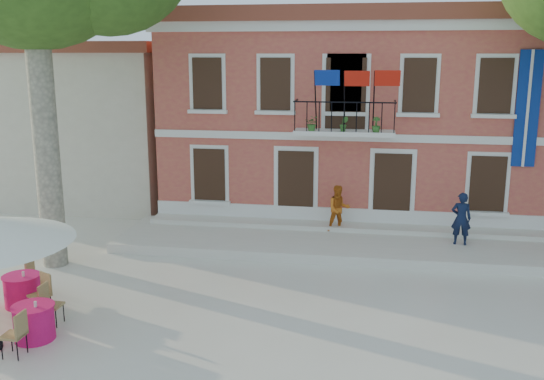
{
  "coord_description": "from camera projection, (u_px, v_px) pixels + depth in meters",
  "views": [
    {
      "loc": [
        2.87,
        -13.88,
        5.98
      ],
      "look_at": [
        -0.01,
        3.5,
        2.0
      ],
      "focal_mm": 40.0,
      "sensor_mm": 36.0,
      "label": 1
    }
  ],
  "objects": [
    {
      "name": "ground",
      "position": [
        249.0,
        298.0,
        15.14
      ],
      "size": [
        90.0,
        90.0,
        0.0
      ],
      "primitive_type": "plane",
      "color": "beige",
      "rests_on": "ground"
    },
    {
      "name": "cafe_table_2",
      "position": [
        22.0,
        289.0,
        14.61
      ],
      "size": [
        1.87,
        1.65,
        0.95
      ],
      "color": "#E5155F",
      "rests_on": "ground"
    },
    {
      "name": "terrace",
      "position": [
        340.0,
        243.0,
        19.02
      ],
      "size": [
        14.0,
        3.4,
        0.3
      ],
      "primitive_type": "cube",
      "color": "silver",
      "rests_on": "ground"
    },
    {
      "name": "pedestrian_navy",
      "position": [
        461.0,
        219.0,
        18.28
      ],
      "size": [
        0.61,
        0.42,
        1.62
      ],
      "primitive_type": "imported",
      "rotation": [
        0.0,
        0.0,
        3.08
      ],
      "color": "#0F1933",
      "rests_on": "terrace"
    },
    {
      "name": "pedestrian_orange",
      "position": [
        339.0,
        209.0,
        19.62
      ],
      "size": [
        0.87,
        0.75,
        1.53
      ],
      "primitive_type": "imported",
      "rotation": [
        0.0,
        0.0,
        0.26
      ],
      "color": "#CA6217",
      "rests_on": "terrace"
    },
    {
      "name": "cafe_table_1",
      "position": [
        34.0,
        321.0,
        12.88
      ],
      "size": [
        0.9,
        1.92,
        0.95
      ],
      "color": "#E5155F",
      "rests_on": "ground"
    },
    {
      "name": "neighbor_west",
      "position": [
        86.0,
        118.0,
        26.52
      ],
      "size": [
        9.4,
        9.4,
        6.4
      ],
      "color": "beige",
      "rests_on": "ground"
    },
    {
      "name": "main_building",
      "position": [
        350.0,
        111.0,
        23.6
      ],
      "size": [
        13.5,
        9.59,
        7.5
      ],
      "color": "#C46646",
      "rests_on": "ground"
    }
  ]
}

